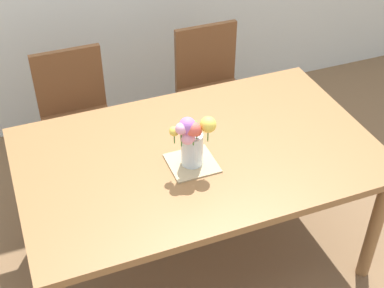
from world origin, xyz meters
name	(u,v)px	position (x,y,z in m)	size (l,w,h in m)	color
ground_plane	(197,252)	(0.00, 0.00, 0.00)	(12.00, 12.00, 0.00)	brown
dining_table	(198,163)	(0.00, 0.00, 0.67)	(1.76, 1.09, 0.75)	olive
chair_left	(76,113)	(-0.45, 0.88, 0.52)	(0.42, 0.42, 0.90)	brown
chair_right	(212,85)	(0.45, 0.88, 0.52)	(0.42, 0.42, 0.90)	brown
placemat	(192,163)	(-0.06, -0.08, 0.75)	(0.22, 0.22, 0.01)	tan
flower_vase	(192,139)	(-0.07, -0.10, 0.92)	(0.21, 0.17, 0.29)	silver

